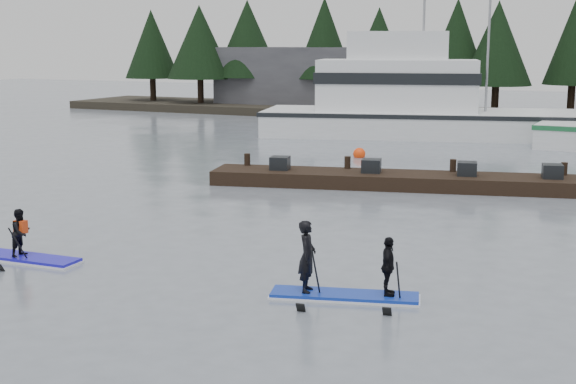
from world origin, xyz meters
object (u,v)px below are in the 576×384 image
at_px(floating_dock, 425,181).
at_px(paddleboard_duo, 345,271).
at_px(fishing_boat_large, 427,121).
at_px(paddleboard_solo, 22,244).

bearing_deg(floating_dock, paddleboard_duo, -95.11).
distance_m(fishing_boat_large, paddleboard_duo, 30.87).
bearing_deg(paddleboard_duo, floating_dock, 82.89).
bearing_deg(fishing_boat_large, floating_dock, -89.76).
distance_m(fishing_boat_large, paddleboard_solo, 30.79).
relative_size(fishing_boat_large, floating_dock, 1.30).
height_order(fishing_boat_large, paddleboard_solo, fishing_boat_large).
xyz_separation_m(fishing_boat_large, paddleboard_duo, (6.56, -30.17, -0.27)).
xyz_separation_m(fishing_boat_large, floating_dock, (4.54, -16.72, -0.59)).
relative_size(floating_dock, paddleboard_solo, 5.18).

